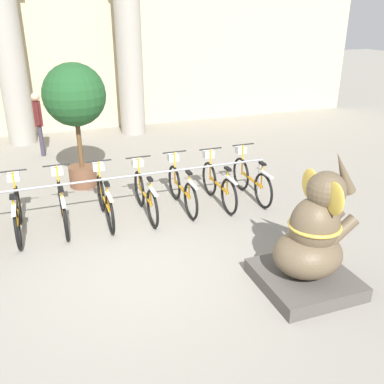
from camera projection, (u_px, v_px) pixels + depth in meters
ground_plane at (141, 269)px, 6.39m from camera, size 60.00×60.00×0.00m
building_facade at (67, 30)px, 12.63m from camera, size 20.00×0.20×6.00m
column_left at (9, 48)px, 11.40m from camera, size 0.94×0.94×5.16m
column_right at (129, 45)px, 12.43m from camera, size 0.94×0.94×5.16m
bike_rack at (103, 185)px, 7.75m from camera, size 6.54×0.05×0.77m
bicycle_2 at (17, 212)px, 7.25m from camera, size 0.48×1.68×1.02m
bicycle_3 at (62, 205)px, 7.53m from camera, size 0.48×1.68×1.02m
bicycle_4 at (105, 199)px, 7.74m from camera, size 0.48×1.68×1.02m
bicycle_5 at (145, 194)px, 7.94m from camera, size 0.48×1.68×1.02m
bicycle_6 at (182, 188)px, 8.24m from camera, size 0.48×1.68×1.02m
bicycle_7 at (218, 184)px, 8.42m from camera, size 0.48×1.68×1.02m
bicycle_8 at (251, 178)px, 8.69m from camera, size 0.48×1.68×1.02m
elephant_statue at (312, 244)px, 5.77m from camera, size 1.25×1.25×1.97m
person_pedestrian at (38, 118)px, 11.02m from camera, size 0.22×0.47×1.65m
potted_tree at (75, 101)px, 8.69m from camera, size 1.28×1.28×2.63m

